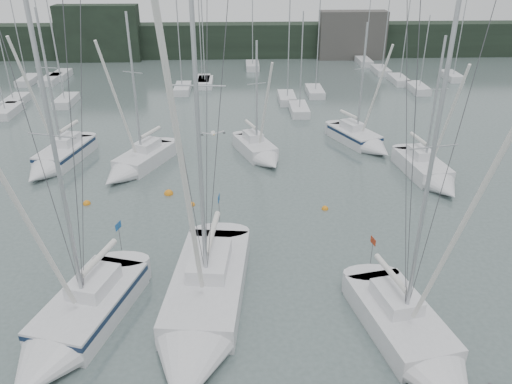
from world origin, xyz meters
TOP-DOWN VIEW (x-y plane):
  - ground at (0.00, 0.00)m, footprint 160.00×160.00m
  - far_treeline at (0.00, 62.00)m, footprint 90.00×4.00m
  - far_building_left at (-20.00, 60.00)m, footprint 12.00×3.00m
  - far_building_right at (18.00, 60.00)m, footprint 10.00×3.00m
  - mast_forest at (-2.35, 42.97)m, footprint 59.07×27.71m
  - sailboat_near_left at (-7.16, -0.26)m, footprint 5.39×9.30m
  - sailboat_near_center at (-1.46, 0.22)m, footprint 4.67×12.41m
  - sailboat_near_right at (7.99, -1.91)m, footprint 4.55×9.04m
  - sailboat_mid_a at (-14.01, 19.39)m, footprint 4.27×8.44m
  - sailboat_mid_b at (-7.67, 18.26)m, footprint 5.44×8.06m
  - sailboat_mid_c at (2.26, 20.42)m, footprint 4.35×6.87m
  - sailboat_mid_d at (11.32, 22.85)m, footprint 5.16×7.59m
  - sailboat_mid_e at (14.69, 15.57)m, footprint 3.44×7.95m
  - buoy_a at (-2.82, 12.48)m, footprint 0.46×0.46m
  - buoy_b at (6.16, 11.56)m, footprint 0.46×0.46m
  - buoy_c at (-9.99, 12.91)m, footprint 0.52×0.52m
  - seagull at (-0.67, 3.09)m, footprint 1.00×0.47m
  - buoy_d at (-4.58, 14.22)m, footprint 0.65×0.65m

SIDE VIEW (x-z plane):
  - ground at x=0.00m, z-range 0.00..0.00m
  - buoy_a at x=-2.82m, z-range -0.23..0.23m
  - buoy_b at x=6.16m, z-range -0.23..0.23m
  - buoy_c at x=-9.99m, z-range -0.26..0.26m
  - buoy_d at x=-4.58m, z-range -0.32..0.32m
  - mast_forest at x=-2.35m, z-range -6.77..7.71m
  - sailboat_mid_c at x=2.26m, z-range -4.50..5.57m
  - sailboat_near_right at x=7.99m, z-range -7.20..8.31m
  - sailboat_mid_d at x=11.32m, z-range -4.99..6.10m
  - sailboat_mid_b at x=-7.67m, z-range -5.69..6.81m
  - sailboat_mid_e at x=14.69m, z-range -5.03..6.16m
  - sailboat_near_center at x=-1.46m, z-range -8.62..9.83m
  - sailboat_mid_a at x=-14.01m, z-range -5.75..6.99m
  - sailboat_near_left at x=-7.16m, z-range -7.21..8.46m
  - far_treeline at x=0.00m, z-range 0.00..5.00m
  - far_building_right at x=18.00m, z-range 0.00..7.00m
  - far_building_left at x=-20.00m, z-range 0.00..8.00m
  - seagull at x=-0.67m, z-range 8.40..8.60m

